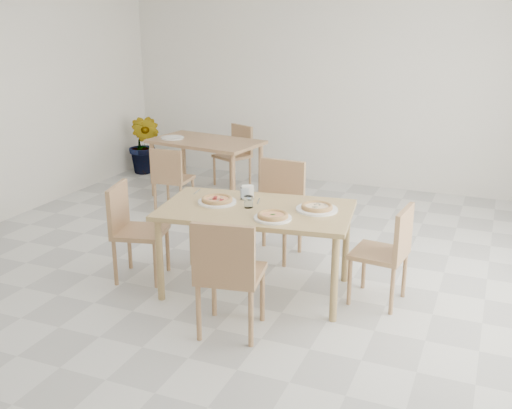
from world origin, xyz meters
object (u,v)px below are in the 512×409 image
at_px(chair_north, 278,201).
at_px(plate_margherita, 273,218).
at_px(chair_west, 131,225).
at_px(plate_mushroom, 317,209).
at_px(chair_back_n, 236,151).
at_px(second_table, 206,147).
at_px(main_table, 256,217).
at_px(pizza_pepperoni, 217,199).
at_px(pizza_mushroom, 317,207).
at_px(pizza_margherita, 273,215).
at_px(potted_plant, 145,144).
at_px(napkin_holder, 248,192).
at_px(tumbler_a, 245,194).
at_px(plate_pepperoni, 217,202).
at_px(chair_south, 228,270).
at_px(plate_empty, 172,138).
at_px(chair_east, 389,248).
at_px(tumbler_b, 249,202).
at_px(chair_back_s, 171,176).

relative_size(chair_north, plate_margherita, 3.12).
bearing_deg(chair_west, plate_mushroom, -93.29).
relative_size(chair_west, chair_back_n, 1.05).
bearing_deg(chair_west, second_table, -2.25).
relative_size(main_table, pizza_pepperoni, 5.50).
xyz_separation_m(pizza_mushroom, pizza_pepperoni, (-0.85, -0.13, 0.00)).
distance_m(pizza_margherita, potted_plant, 4.62).
bearing_deg(plate_margherita, napkin_holder, 133.21).
distance_m(plate_mushroom, pizza_margherita, 0.43).
bearing_deg(pizza_mushroom, tumbler_a, 175.39).
height_order(plate_pepperoni, pizza_pepperoni, pizza_pepperoni).
xyz_separation_m(plate_mushroom, pizza_margherita, (-0.26, -0.34, 0.02)).
distance_m(chair_south, plate_empty, 3.77).
xyz_separation_m(pizza_mushroom, tumbler_a, (-0.67, 0.05, 0.02)).
bearing_deg(main_table, pizza_mushroom, 7.24).
height_order(pizza_pepperoni, plate_empty, pizza_pepperoni).
height_order(tumbler_a, second_table, tumbler_a).
bearing_deg(chair_east, plate_margherita, -58.55).
bearing_deg(pizza_pepperoni, tumbler_b, -2.55).
bearing_deg(chair_south, pizza_mushroom, -121.95).
distance_m(chair_south, potted_plant, 4.96).
bearing_deg(chair_south, napkin_holder, -84.59).
distance_m(chair_east, napkin_holder, 1.29).
height_order(plate_margherita, tumbler_b, tumbler_b).
bearing_deg(chair_east, plate_empty, -116.59).
height_order(tumbler_a, chair_back_s, tumbler_a).
bearing_deg(pizza_margherita, main_table, 137.28).
bearing_deg(plate_empty, napkin_holder, -46.47).
relative_size(pizza_margherita, napkin_holder, 2.19).
bearing_deg(tumbler_b, main_table, 15.08).
xyz_separation_m(second_table, plate_empty, (-0.45, -0.06, 0.10)).
xyz_separation_m(chair_north, plate_pepperoni, (-0.23, -0.86, 0.22)).
relative_size(main_table, plate_pepperoni, 5.16).
xyz_separation_m(pizza_margherita, second_table, (-1.88, 2.52, -0.12)).
bearing_deg(plate_empty, pizza_margherita, -46.52).
bearing_deg(pizza_mushroom, second_table, 134.47).
bearing_deg(plate_mushroom, plate_pepperoni, -171.03).
xyz_separation_m(chair_south, napkin_holder, (-0.27, 1.00, 0.28)).
relative_size(pizza_margherita, pizza_pepperoni, 0.89).
distance_m(plate_pepperoni, napkin_holder, 0.29).
bearing_deg(chair_back_n, napkin_holder, -38.90).
bearing_deg(chair_east, plate_pepperoni, -76.20).
xyz_separation_m(tumbler_b, napkin_holder, (-0.10, 0.22, 0.01)).
xyz_separation_m(plate_pepperoni, potted_plant, (-2.69, 3.03, -0.32)).
bearing_deg(main_table, tumbler_b, -172.66).
distance_m(pizza_mushroom, plate_empty, 3.35).
distance_m(tumbler_a, plate_empty, 2.82).
distance_m(chair_south, chair_back_s, 2.97).
height_order(plate_mushroom, chair_back_s, chair_back_s).
bearing_deg(chair_east, chair_back_s, -109.33).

